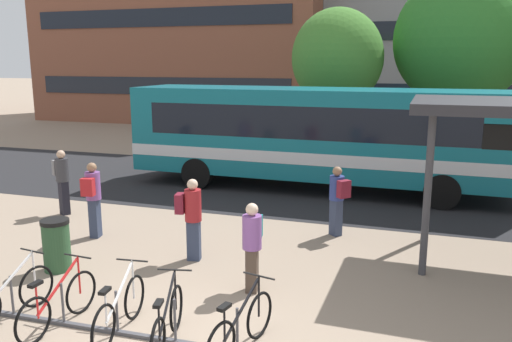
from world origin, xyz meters
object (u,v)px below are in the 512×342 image
parked_bicycle_red_1 (58,304)px  street_tree_1 (337,58)px  parked_bicycle_white_0 (10,297)px  parked_bicycle_black_3 (168,323)px  commuter_teal_pack_0 (252,241)px  street_tree_2 (461,40)px  commuter_maroon_pack_4 (337,196)px  parked_bicycle_black_4 (241,328)px  trash_bin (56,245)px  parked_bicycle_white_2 (120,310)px  commuter_red_pack_2 (93,195)px  city_bus (321,134)px  commuter_maroon_pack_1 (192,214)px  commuter_grey_pack_3 (62,177)px

parked_bicycle_red_1 → street_tree_1: 15.85m
parked_bicycle_white_0 → parked_bicycle_black_3: same height
parked_bicycle_red_1 → commuter_teal_pack_0: bearing=-44.2°
street_tree_2 → commuter_teal_pack_0: bearing=-105.3°
parked_bicycle_red_1 → street_tree_2: bearing=-17.2°
parked_bicycle_black_3 → commuter_maroon_pack_4: (1.48, 5.64, 0.57)m
commuter_teal_pack_0 → street_tree_1: street_tree_1 is taller
street_tree_2 → parked_bicycle_black_4: bearing=-101.8°
parked_bicycle_black_4 → street_tree_2: 17.21m
commuter_teal_pack_0 → trash_bin: (-3.93, -0.30, -0.41)m
parked_bicycle_white_2 → commuter_red_pack_2: (-2.98, 3.63, 0.64)m
city_bus → parked_bicycle_white_2: bearing=-95.5°
commuter_red_pack_2 → street_tree_1: (3.63, 11.56, 3.13)m
commuter_red_pack_2 → trash_bin: size_ratio=1.72×
city_bus → parked_bicycle_white_0: (-3.00, -10.00, -1.39)m
street_tree_2 → street_tree_1: bearing=-166.4°
parked_bicycle_red_1 → commuter_maroon_pack_1: (0.77, 3.18, 0.60)m
parked_bicycle_white_2 → parked_bicycle_black_4: bearing=-95.0°
parked_bicycle_black_3 → parked_bicycle_black_4: 1.06m
parked_bicycle_white_0 → commuter_teal_pack_0: (3.30, 2.21, 0.55)m
commuter_teal_pack_0 → commuter_maroon_pack_4: (0.94, 3.45, 0.02)m
commuter_maroon_pack_1 → parked_bicycle_black_3: bearing=-81.6°
parked_bicycle_black_4 → street_tree_2: bearing=0.6°
parked_bicycle_black_3 → street_tree_1: 15.78m
parked_bicycle_white_0 → parked_bicycle_red_1: bearing=-79.8°
street_tree_2 → city_bus: bearing=-123.1°
commuter_maroon_pack_1 → trash_bin: bearing=-160.7°
commuter_teal_pack_0 → commuter_maroon_pack_1: size_ratio=0.95×
parked_bicycle_red_1 → street_tree_2: size_ratio=0.23×
street_tree_2 → trash_bin: bearing=-118.3°
parked_bicycle_red_1 → commuter_red_pack_2: 4.28m
city_bus → parked_bicycle_white_0: size_ratio=7.04×
commuter_maroon_pack_4 → street_tree_1: bearing=-36.9°
parked_bicycle_red_1 → trash_bin: size_ratio=1.67×
commuter_teal_pack_0 → commuter_grey_pack_3: (-6.31, 2.95, 0.08)m
city_bus → parked_bicycle_white_2: (-1.10, -9.85, -1.39)m
parked_bicycle_white_0 → commuter_grey_pack_3: commuter_grey_pack_3 is taller
commuter_grey_pack_3 → commuter_maroon_pack_4: size_ratio=1.06×
commuter_teal_pack_0 → street_tree_1: bearing=174.4°
commuter_maroon_pack_4 → trash_bin: size_ratio=1.60×
commuter_grey_pack_3 → city_bus: bearing=69.1°
parked_bicycle_black_4 → commuter_red_pack_2: bearing=66.2°
parked_bicycle_white_2 → commuter_maroon_pack_4: commuter_maroon_pack_4 is taller
commuter_teal_pack_0 → commuter_red_pack_2: (-4.39, 1.58, 0.09)m
parked_bicycle_red_1 → parked_bicycle_black_3: size_ratio=1.02×
parked_bicycle_white_0 → commuter_teal_pack_0: bearing=-48.1°
city_bus → street_tree_2: (4.21, 6.47, 3.08)m
street_tree_1 → parked_bicycle_white_2: bearing=-92.5°
parked_bicycle_white_2 → commuter_teal_pack_0: (1.40, 2.06, 0.55)m
commuter_maroon_pack_1 → parked_bicycle_white_0: bearing=-127.9°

